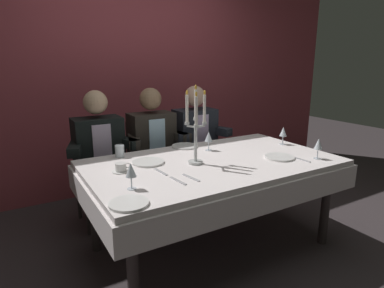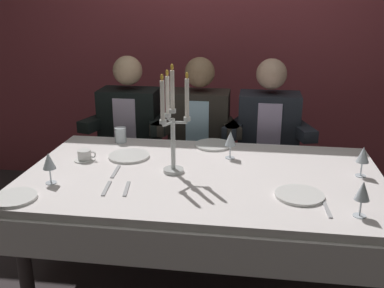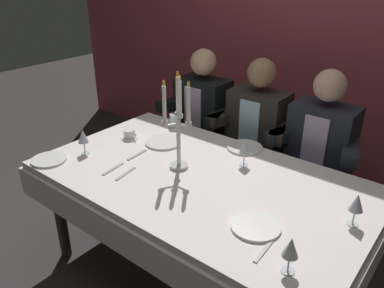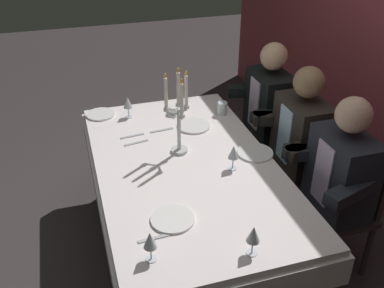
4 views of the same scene
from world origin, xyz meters
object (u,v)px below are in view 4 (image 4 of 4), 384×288
at_px(dining_table, 186,179).
at_px(wine_glass_1, 253,235).
at_px(water_tumbler_0, 222,108).
at_px(coffee_cup_0, 174,111).
at_px(seated_diner_0, 270,104).
at_px(wine_glass_2, 128,103).
at_px(wine_glass_0, 150,241).
at_px(seated_diner_1, 302,135).
at_px(wine_glass_3, 233,152).
at_px(dinner_plate_3, 255,153).
at_px(dinner_plate_1, 101,114).
at_px(dinner_plate_0, 194,126).
at_px(dinner_plate_2, 173,219).
at_px(seated_diner_2, 342,173).
at_px(candelabra, 178,116).

xyz_separation_m(dining_table, wine_glass_1, (0.83, 0.09, 0.23)).
relative_size(water_tumbler_0, coffee_cup_0, 0.74).
bearing_deg(seated_diner_0, dining_table, -53.96).
relative_size(wine_glass_1, wine_glass_2, 1.00).
height_order(wine_glass_0, seated_diner_1, seated_diner_1).
distance_m(wine_glass_1, wine_glass_3, 0.72).
relative_size(dinner_plate_3, seated_diner_0, 0.19).
xyz_separation_m(wine_glass_0, seated_diner_0, (-1.38, 1.27, -0.12)).
relative_size(dining_table, seated_diner_0, 1.56).
bearing_deg(dinner_plate_1, seated_diner_1, 61.75).
bearing_deg(wine_glass_2, dinner_plate_0, 55.88).
height_order(dining_table, dinner_plate_2, dinner_plate_2).
relative_size(dinner_plate_2, seated_diner_2, 0.19).
xyz_separation_m(wine_glass_1, water_tumbler_0, (-1.42, 0.37, -0.07)).
bearing_deg(dinner_plate_1, dinner_plate_3, 46.68).
bearing_deg(dinner_plate_0, seated_diner_1, 64.57).
bearing_deg(wine_glass_1, dinner_plate_2, -138.50).
xyz_separation_m(wine_glass_0, wine_glass_1, (0.10, 0.47, 0.00)).
distance_m(candelabra, dinner_plate_1, 0.84).
distance_m(candelabra, dinner_plate_3, 0.56).
xyz_separation_m(wine_glass_3, seated_diner_1, (-0.26, 0.62, -0.12)).
xyz_separation_m(dining_table, seated_diner_1, (-0.13, 0.89, 0.11)).
height_order(dining_table, dinner_plate_0, dinner_plate_0).
xyz_separation_m(wine_glass_2, coffee_cup_0, (0.05, 0.34, -0.09)).
bearing_deg(dining_table, wine_glass_3, 63.13).
relative_size(dinner_plate_1, seated_diner_2, 0.17).
height_order(water_tumbler_0, coffee_cup_0, water_tumbler_0).
bearing_deg(seated_diner_0, dinner_plate_1, -98.20).
bearing_deg(coffee_cup_0, wine_glass_0, -18.84).
distance_m(wine_glass_0, coffee_cup_0, 1.51).
bearing_deg(seated_diner_1, seated_diner_0, 180.00).
bearing_deg(dinner_plate_2, coffee_cup_0, 164.84).
distance_m(wine_glass_2, seated_diner_0, 1.13).
height_order(dinner_plate_2, wine_glass_3, wine_glass_3).
xyz_separation_m(wine_glass_1, coffee_cup_0, (-1.53, 0.02, -0.09)).
height_order(dinner_plate_2, wine_glass_2, wine_glass_2).
height_order(dinner_plate_0, wine_glass_1, wine_glass_1).
bearing_deg(wine_glass_1, dinner_plate_0, 175.37).
height_order(dinner_plate_0, seated_diner_1, seated_diner_1).
relative_size(dinner_plate_0, seated_diner_2, 0.19).
relative_size(wine_glass_3, seated_diner_2, 0.13).
bearing_deg(candelabra, dining_table, 1.69).
bearing_deg(seated_diner_0, coffee_cup_0, -93.71).
height_order(dinner_plate_3, seated_diner_0, seated_diner_0).
bearing_deg(wine_glass_3, candelabra, -137.23).
bearing_deg(dinner_plate_0, dining_table, -22.65).
height_order(dinner_plate_3, water_tumbler_0, water_tumbler_0).
xyz_separation_m(seated_diner_0, seated_diner_1, (0.52, 0.00, 0.00)).
height_order(dinner_plate_2, wine_glass_1, wine_glass_1).
relative_size(seated_diner_0, seated_diner_2, 1.00).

